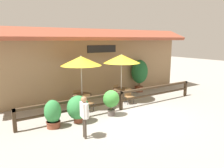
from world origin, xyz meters
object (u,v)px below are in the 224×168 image
(chair_middle_streetside, at_px, (129,96))
(potted_plant_broad_leaf, at_px, (78,108))
(pedestrian, at_px, (84,112))
(chair_near_streetside, at_px, (88,102))
(potted_plant_entrance_palm, at_px, (140,73))
(potted_plant_corner_fern, at_px, (111,100))
(patio_umbrella_middle, at_px, (122,59))
(patio_umbrella_near, at_px, (81,61))
(dining_table_middle, at_px, (121,91))
(potted_plant_tall_tropical, at_px, (53,114))
(dining_table_near, at_px, (82,97))
(chair_near_wallside, at_px, (77,96))
(chair_middle_wallside, at_px, (115,90))

(chair_middle_streetside, xyz_separation_m, potted_plant_broad_leaf, (-3.61, -1.04, 0.18))
(pedestrian, bearing_deg, chair_near_streetside, 158.00)
(chair_middle_streetside, height_order, potted_plant_entrance_palm, potted_plant_entrance_palm)
(potted_plant_corner_fern, bearing_deg, pedestrian, -145.60)
(patio_umbrella_middle, bearing_deg, patio_umbrella_near, 177.18)
(chair_near_streetside, distance_m, dining_table_middle, 2.62)
(potted_plant_broad_leaf, bearing_deg, chair_near_streetside, 47.69)
(chair_near_streetside, height_order, potted_plant_entrance_palm, potted_plant_entrance_palm)
(patio_umbrella_near, height_order, potted_plant_broad_leaf, patio_umbrella_near)
(potted_plant_tall_tropical, height_order, pedestrian, pedestrian)
(dining_table_near, height_order, potted_plant_tall_tropical, potted_plant_tall_tropical)
(potted_plant_tall_tropical, bearing_deg, potted_plant_broad_leaf, -2.43)
(patio_umbrella_middle, distance_m, potted_plant_corner_fern, 3.19)
(dining_table_middle, distance_m, potted_plant_broad_leaf, 4.03)
(patio_umbrella_near, relative_size, chair_near_streetside, 3.28)
(dining_table_near, height_order, dining_table_middle, same)
(patio_umbrella_near, height_order, dining_table_middle, patio_umbrella_near)
(chair_near_wallside, bearing_deg, chair_near_streetside, 102.34)
(chair_near_wallside, xyz_separation_m, potted_plant_entrance_palm, (4.87, 0.30, 0.87))
(chair_near_streetside, bearing_deg, patio_umbrella_near, 84.60)
(potted_plant_tall_tropical, height_order, potted_plant_entrance_palm, potted_plant_entrance_palm)
(potted_plant_corner_fern, bearing_deg, patio_umbrella_middle, 43.73)
(patio_umbrella_near, bearing_deg, chair_near_wallside, 89.00)
(potted_plant_broad_leaf, xyz_separation_m, pedestrian, (-0.47, -1.55, 0.37))
(chair_near_wallside, height_order, potted_plant_entrance_palm, potted_plant_entrance_palm)
(chair_near_wallside, height_order, pedestrian, pedestrian)
(chair_near_wallside, distance_m, chair_middle_wallside, 2.51)
(chair_middle_wallside, height_order, potted_plant_entrance_palm, potted_plant_entrance_palm)
(chair_near_wallside, height_order, potted_plant_tall_tropical, potted_plant_tall_tropical)
(chair_middle_wallside, xyz_separation_m, potted_plant_corner_fern, (-1.96, -2.59, 0.31))
(potted_plant_tall_tropical, bearing_deg, chair_middle_wallside, 27.42)
(chair_near_streetside, distance_m, potted_plant_tall_tropical, 2.46)
(patio_umbrella_near, height_order, pedestrian, patio_umbrella_near)
(chair_near_wallside, relative_size, potted_plant_corner_fern, 0.68)
(dining_table_middle, relative_size, potted_plant_entrance_palm, 0.47)
(dining_table_near, bearing_deg, chair_near_streetside, -93.57)
(patio_umbrella_near, distance_m, chair_middle_streetside, 3.32)
(potted_plant_broad_leaf, height_order, pedestrian, pedestrian)
(pedestrian, bearing_deg, potted_plant_tall_tropical, -150.73)
(patio_umbrella_middle, relative_size, potted_plant_tall_tropical, 2.34)
(dining_table_middle, distance_m, pedestrian, 5.28)
(chair_middle_streetside, xyz_separation_m, potted_plant_tall_tropical, (-4.72, -0.99, 0.12))
(chair_middle_wallside, bearing_deg, chair_near_streetside, 12.75)
(patio_umbrella_near, bearing_deg, chair_near_streetside, -93.57)
(chair_near_wallside, relative_size, potted_plant_entrance_palm, 0.38)
(potted_plant_broad_leaf, bearing_deg, potted_plant_tall_tropical, 177.57)
(patio_umbrella_middle, distance_m, potted_plant_entrance_palm, 2.88)
(dining_table_middle, height_order, potted_plant_corner_fern, potted_plant_corner_fern)
(chair_near_streetside, relative_size, potted_plant_entrance_palm, 0.38)
(patio_umbrella_middle, xyz_separation_m, dining_table_middle, (0.00, 0.00, -1.91))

